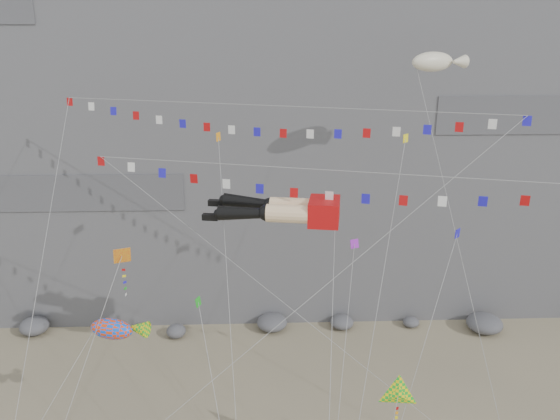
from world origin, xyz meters
name	(u,v)px	position (x,y,z in m)	size (l,w,h in m)	color
cliff	(267,24)	(0.00, 32.00, 25.00)	(80.00, 28.00, 50.00)	slate
talus_boulders	(272,323)	(0.00, 17.00, 0.60)	(60.00, 3.00, 1.20)	#5A5B5F
legs_kite	(286,210)	(0.59, 4.65, 14.69)	(7.83, 15.12, 19.59)	#B80B0C
flag_banner_upper	(270,106)	(-0.24, 9.53, 19.85)	(27.64, 19.05, 27.84)	#B80B0C
flag_banner_lower	(349,172)	(3.89, 3.98, 17.03)	(28.66, 10.68, 20.79)	#B80B0C
harlequin_kite	(122,256)	(-8.62, 4.09, 12.26)	(5.03, 9.91, 15.68)	red
fish_windsock	(111,329)	(-9.00, 2.04, 8.87)	(8.42, 6.60, 12.23)	#ED3B0C
delta_kite	(398,395)	(5.95, -1.38, 6.77)	(4.53, 7.49, 10.34)	yellow
blimp_windsock	(433,63)	(10.40, 11.79, 22.32)	(4.70, 14.95, 26.19)	beige
small_kite_a	(219,144)	(-3.36, 8.55, 17.71)	(2.30, 15.14, 23.21)	orange
small_kite_b	(354,248)	(4.68, 5.67, 11.95)	(3.54, 12.27, 17.03)	purple
small_kite_c	(199,308)	(-3.96, 0.05, 11.11)	(3.35, 8.55, 14.13)	#18A11E
small_kite_d	(404,147)	(7.47, 6.44, 17.85)	(6.08, 13.50, 22.98)	yellow
small_kite_e	(456,238)	(10.23, 4.25, 13.03)	(7.42, 10.08, 17.55)	#1D16C1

